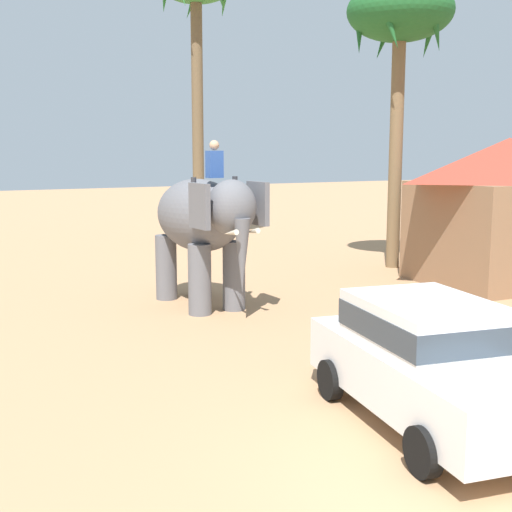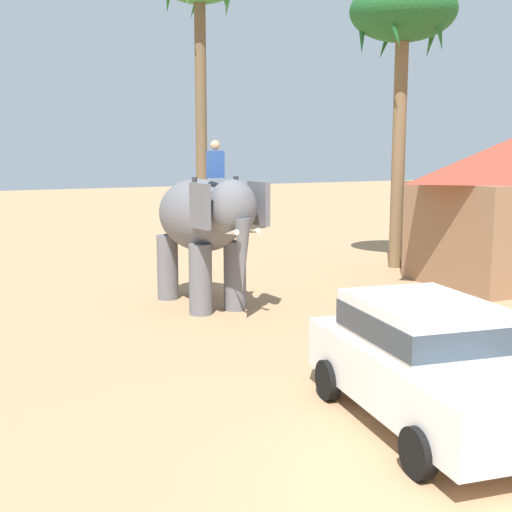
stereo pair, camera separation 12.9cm
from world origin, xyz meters
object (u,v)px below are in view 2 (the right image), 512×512
palm_tree_behind_elephant (403,20)px  roadside_hut (509,207)px  car_sedan_foreground (425,358)px  elephant_with_mahout (204,223)px

palm_tree_behind_elephant → roadside_hut: (1.16, -3.37, -5.38)m
car_sedan_foreground → palm_tree_behind_elephant: size_ratio=0.50×
palm_tree_behind_elephant → roadside_hut: 6.46m
roadside_hut → palm_tree_behind_elephant: bearing=108.9°
elephant_with_mahout → roadside_hut: 8.69m
car_sedan_foreground → palm_tree_behind_elephant: (7.60, 10.00, 6.58)m
elephant_with_mahout → roadside_hut: roadside_hut is taller
car_sedan_foreground → roadside_hut: 11.05m
car_sedan_foreground → palm_tree_behind_elephant: 14.18m
elephant_with_mahout → car_sedan_foreground: bearing=-91.1°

